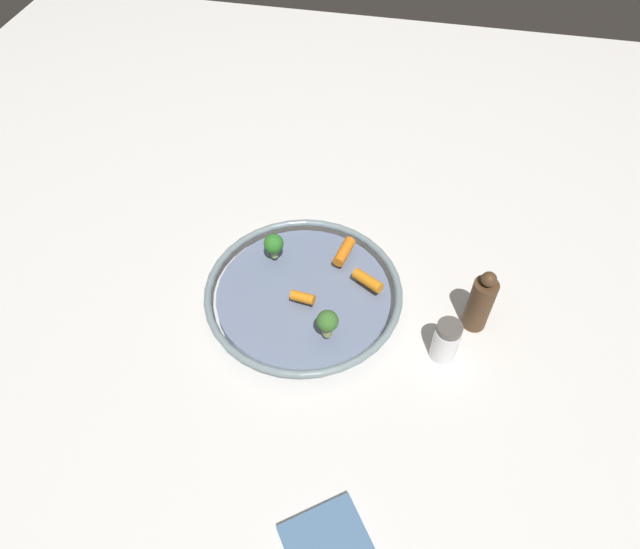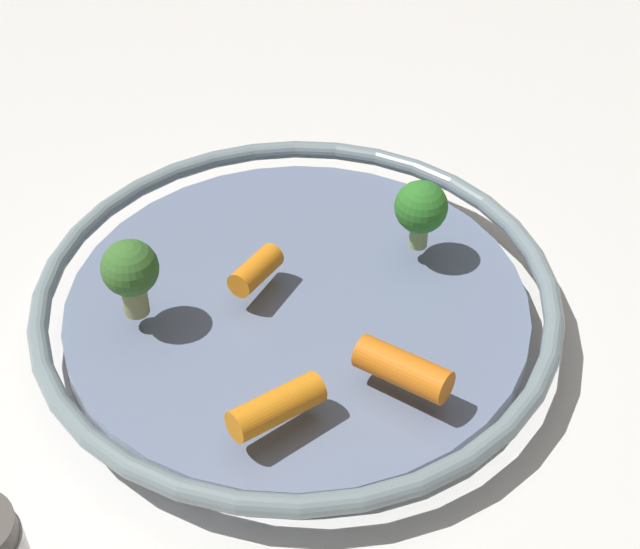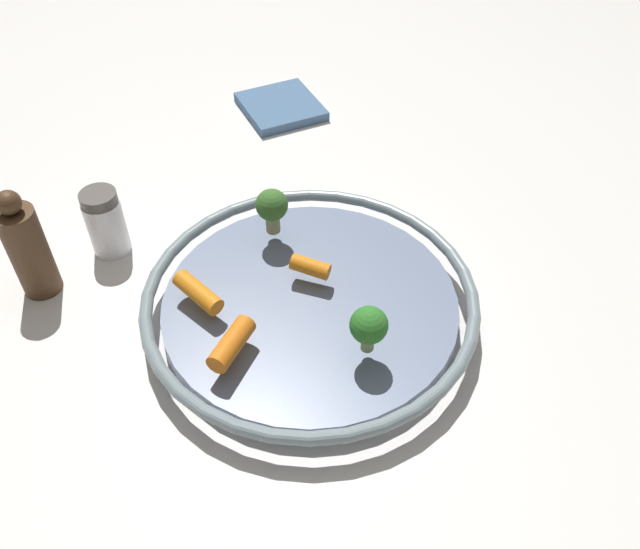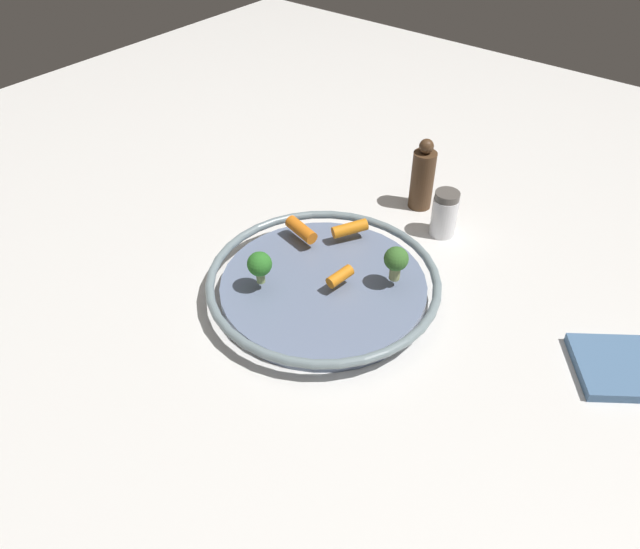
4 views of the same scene
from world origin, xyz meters
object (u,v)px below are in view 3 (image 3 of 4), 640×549
serving_bowl (310,304)px  pepper_mill (28,248)px  salt_shaker (106,222)px  baby_carrot_back (198,292)px  broccoli_floret_small (272,207)px  baby_carrot_left (232,344)px  dish_towel (281,107)px  baby_carrot_near_rim (310,267)px  broccoli_floret_large (369,326)px

serving_bowl → pepper_mill: bearing=92.6°
serving_bowl → salt_shaker: salt_shaker is taller
baby_carrot_back → broccoli_floret_small: 0.13m
baby_carrot_back → serving_bowl: bearing=-73.7°
pepper_mill → serving_bowl: bearing=-87.4°
baby_carrot_left → pepper_mill: size_ratio=0.44×
pepper_mill → dish_towel: pepper_mill is taller
serving_bowl → broccoli_floret_small: (0.09, 0.06, 0.05)m
baby_carrot_back → baby_carrot_left: (-0.06, -0.05, 0.00)m
pepper_mill → baby_carrot_back: bearing=-95.3°
broccoli_floret_small → serving_bowl: bearing=-145.2°
baby_carrot_near_rim → broccoli_floret_small: (0.06, 0.06, 0.03)m
baby_carrot_back → salt_shaker: (0.09, 0.14, -0.01)m
salt_shaker → broccoli_floret_large: bearing=-111.2°
serving_bowl → broccoli_floret_large: 0.11m
serving_bowl → dish_towel: (0.40, 0.13, -0.01)m
baby_carrot_left → dish_towel: (0.50, 0.07, -0.04)m
dish_towel → serving_bowl: bearing=-162.4°
salt_shaker → dish_towel: size_ratio=0.71×
broccoli_floret_small → broccoli_floret_large: size_ratio=1.07×
serving_bowl → pepper_mill: (-0.01, 0.30, 0.04)m
broccoli_floret_large → serving_bowl: bearing=47.4°
baby_carrot_near_rim → pepper_mill: pepper_mill is taller
broccoli_floret_small → pepper_mill: 0.26m
serving_bowl → baby_carrot_left: 0.11m
broccoli_floret_large → salt_shaker: bearing=68.8°
broccoli_floret_large → baby_carrot_back: bearing=80.1°
baby_carrot_back → baby_carrot_left: 0.08m
baby_carrot_left → broccoli_floret_large: 0.13m
baby_carrot_back → broccoli_floret_small: bearing=-22.6°
baby_carrot_near_rim → broccoli_floret_large: bearing=-140.7°
baby_carrot_back → baby_carrot_left: bearing=-138.1°
pepper_mill → salt_shaker: bearing=-33.4°
broccoli_floret_large → salt_shaker: 0.35m
baby_carrot_back → salt_shaker: 0.17m
broccoli_floret_small → broccoli_floret_large: bearing=-139.3°
baby_carrot_left → broccoli_floret_small: (0.18, 0.00, 0.02)m
baby_carrot_near_rim → serving_bowl: bearing=-169.3°
broccoli_floret_small → pepper_mill: (-0.10, 0.24, -0.01)m
serving_bowl → baby_carrot_near_rim: 0.04m
pepper_mill → baby_carrot_near_rim: bearing=-82.2°
baby_carrot_near_rim → broccoli_floret_large: (-0.09, -0.07, 0.02)m
baby_carrot_near_rim → dish_towel: 0.40m
serving_bowl → baby_carrot_near_rim: bearing=10.7°
broccoli_floret_large → baby_carrot_left: bearing=102.4°
broccoli_floret_large → baby_carrot_near_rim: bearing=39.3°
serving_bowl → broccoli_floret_large: size_ratio=6.82×
broccoli_floret_small → salt_shaker: (-0.02, 0.19, -0.03)m
serving_bowl → baby_carrot_back: (-0.03, 0.11, 0.03)m
baby_carrot_back → baby_carrot_left: size_ratio=0.99×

